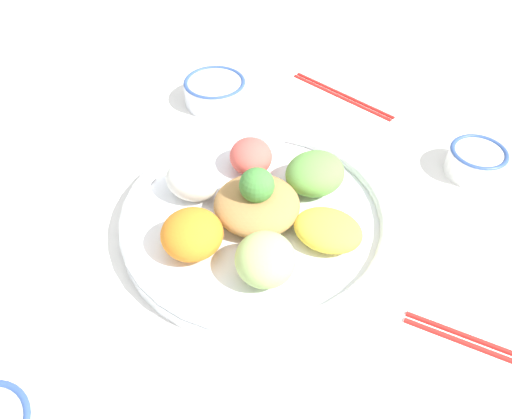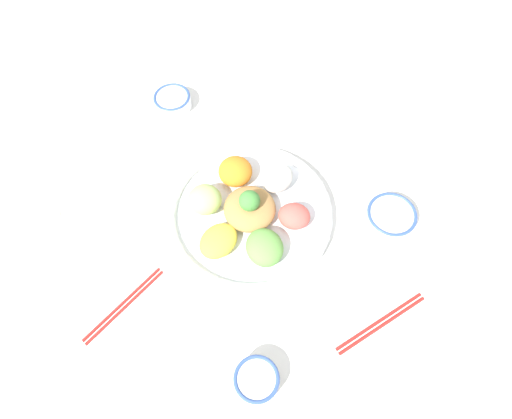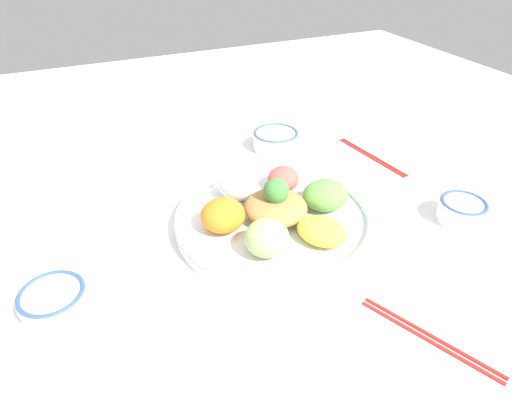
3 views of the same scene
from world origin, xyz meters
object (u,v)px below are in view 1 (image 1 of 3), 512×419
at_px(salad_platter, 257,214).
at_px(sauce_bowl_red, 215,90).
at_px(serving_spoon_extra, 23,277).
at_px(chopsticks_pair_near, 342,95).
at_px(sauce_bowl_dark, 476,160).
at_px(chopsticks_pair_far, 495,349).

bearing_deg(salad_platter, sauce_bowl_red, 153.78).
bearing_deg(serving_spoon_extra, salad_platter, 124.83).
relative_size(sauce_bowl_red, chopsticks_pair_near, 0.51).
bearing_deg(sauce_bowl_dark, chopsticks_pair_near, 179.76).
relative_size(sauce_bowl_red, chopsticks_pair_far, 0.57).
xyz_separation_m(salad_platter, chopsticks_pair_near, (-0.15, 0.33, -0.02)).
bearing_deg(sauce_bowl_red, salad_platter, -26.22).
distance_m(sauce_bowl_dark, chopsticks_pair_near, 0.28).
relative_size(sauce_bowl_dark, serving_spoon_extra, 0.69).
bearing_deg(sauce_bowl_red, serving_spoon_extra, -69.36).
distance_m(salad_platter, chopsticks_pair_far, 0.33).
height_order(sauce_bowl_red, chopsticks_pair_near, sauce_bowl_red).
bearing_deg(chopsticks_pair_near, serving_spoon_extra, 85.12).
xyz_separation_m(salad_platter, chopsticks_pair_far, (0.32, 0.08, -0.02)).
bearing_deg(serving_spoon_extra, sauce_bowl_dark, 126.04).
height_order(salad_platter, chopsticks_pair_far, salad_platter).
xyz_separation_m(sauce_bowl_red, serving_spoon_extra, (0.16, -0.43, -0.02)).
distance_m(salad_platter, chopsticks_pair_near, 0.37).
xyz_separation_m(chopsticks_pair_near, chopsticks_pair_far, (0.47, -0.25, -0.00)).
height_order(sauce_bowl_dark, serving_spoon_extra, sauce_bowl_dark).
height_order(chopsticks_pair_near, serving_spoon_extra, chopsticks_pair_near).
bearing_deg(chopsticks_pair_far, serving_spoon_extra, -164.40).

